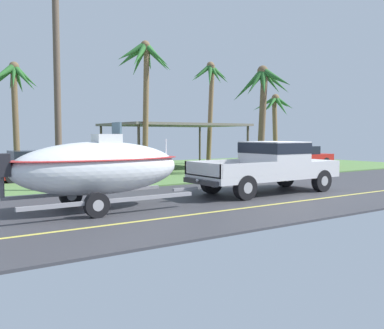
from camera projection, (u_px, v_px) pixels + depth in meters
name	position (u px, v px, depth m)	size (l,w,h in m)	color
ground	(167.00, 175.00, 22.40)	(36.00, 22.00, 0.11)	#38383D
pickup_truck_towing	(273.00, 164.00, 15.42)	(5.85, 2.11, 1.84)	silver
boat_on_trailer	(98.00, 168.00, 11.72)	(5.98, 2.29, 2.44)	gray
parked_sedan_near	(46.00, 166.00, 19.37)	(4.72, 1.82, 1.38)	#B21E19
parked_sedan_far	(298.00, 157.00, 26.49)	(4.54, 1.94, 1.38)	#B21E19
carport_awning	(174.00, 126.00, 25.55)	(7.79, 5.56, 2.75)	#4C4238
palm_tree_near_left	(263.00, 91.00, 22.19)	(3.15, 3.37, 5.70)	brown
palm_tree_near_right	(210.00, 85.00, 29.60)	(3.30, 3.09, 7.17)	brown
palm_tree_mid	(276.00, 111.00, 31.97)	(2.96, 3.34, 5.16)	brown
palm_tree_far_left	(145.00, 67.00, 21.13)	(3.16, 3.26, 6.75)	brown
palm_tree_far_right	(13.00, 88.00, 22.08)	(2.86, 2.61, 5.90)	brown
utility_pole	(57.00, 66.00, 15.23)	(0.24, 1.80, 8.82)	brown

